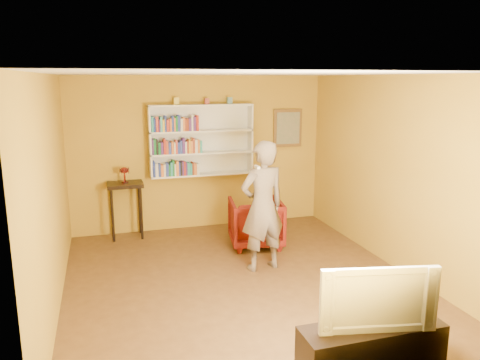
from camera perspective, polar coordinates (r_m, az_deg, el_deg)
The scene contains 16 objects.
room_shell at distance 6.03m, azimuth 0.05°, elevation -3.40°, with size 5.30×5.80×2.88m.
bookshelf at distance 8.21m, azimuth -4.80°, elevation 4.87°, with size 1.80×0.29×1.23m.
books_row_lower at distance 8.10m, azimuth -7.84°, elevation 1.35°, with size 0.79×0.19×0.27m.
books_row_middle at distance 8.04m, azimuth -7.73°, elevation 4.03°, with size 0.85×0.19×0.26m.
books_row_upper at distance 7.99m, azimuth -7.96°, elevation 6.75°, with size 0.79×0.18×0.27m.
ornament_left at distance 8.02m, azimuth -7.77°, elevation 9.50°, with size 0.09×0.09×0.12m, color gold.
ornament_centre at distance 8.11m, azimuth -4.08°, elevation 9.56°, with size 0.07×0.07×0.10m, color brown.
ornament_right at distance 8.21m, azimuth -1.29°, elevation 9.66°, with size 0.08×0.08×0.12m, color slate.
framed_painting at distance 8.72m, azimuth 5.84°, elevation 6.32°, with size 0.55×0.05×0.70m.
console_table at distance 8.03m, azimuth -13.79°, elevation -1.47°, with size 0.58×0.44×0.95m.
ruby_lustre at distance 7.96m, azimuth -13.92°, elevation 0.99°, with size 0.16×0.16×0.26m.
armchair at distance 7.55m, azimuth 1.94°, elevation -5.19°, with size 0.81×0.84×0.76m, color #4E0605.
person at distance 6.48m, azimuth 2.76°, elevation -3.22°, with size 0.67×0.44×1.83m, color #67584C.
game_remote at distance 6.11m, azimuth 2.08°, elevation 1.59°, with size 0.04×0.15×0.04m, color silver.
tv_cabinet at distance 4.66m, azimuth 15.69°, elevation -19.31°, with size 1.33×0.40×0.47m, color black.
television at distance 4.40m, azimuth 16.10°, elevation -13.33°, with size 1.04×0.14×0.60m, color black.
Camera 1 is at (-1.67, -5.56, 2.64)m, focal length 35.00 mm.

